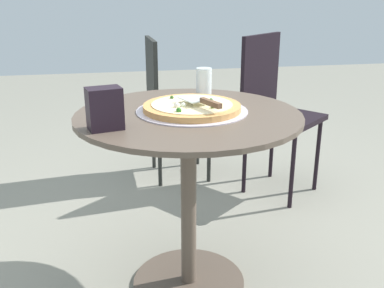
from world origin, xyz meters
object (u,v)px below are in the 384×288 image
drinking_cup (204,82)px  patio_chair_far (168,99)px  napkin_dispenser (105,109)px  patio_chair_near (273,103)px  patio_table (188,165)px  pizza_server (203,101)px  pizza_on_tray (192,108)px

drinking_cup → patio_chair_far: 0.91m
napkin_dispenser → patio_chair_near: size_ratio=0.15×
patio_table → pizza_server: size_ratio=3.83×
patio_chair_far → patio_chair_near: bearing=-117.7°
patio_chair_far → pizza_on_tray: bearing=176.9°
patio_table → drinking_cup: drinking_cup is taller
pizza_server → patio_chair_far: size_ratio=0.24×
napkin_dispenser → patio_chair_far: (1.27, -0.37, -0.29)m
pizza_on_tray → pizza_server: bearing=-153.2°
patio_chair_near → pizza_on_tray: bearing=142.3°
napkin_dispenser → patio_chair_near: bearing=32.8°
drinking_cup → patio_chair_far: bearing=2.4°
patio_table → drinking_cup: size_ratio=7.22×
patio_table → pizza_on_tray: 0.22m
drinking_cup → patio_chair_near: 0.82m
pizza_on_tray → patio_chair_far: size_ratio=0.46×
patio_chair_near → patio_chair_far: size_ratio=1.04×
drinking_cup → napkin_dispenser: size_ratio=0.85×
drinking_cup → patio_chair_near: (0.57, -0.53, -0.25)m
patio_chair_far → drinking_cup: bearing=-177.6°
drinking_cup → napkin_dispenser: (-0.41, 0.40, 0.01)m
pizza_on_tray → drinking_cup: 0.27m
pizza_on_tray → napkin_dispenser: (-0.16, 0.31, 0.05)m
pizza_server → patio_chair_near: patio_chair_near is taller
pizza_server → pizza_on_tray: bearing=26.8°
pizza_on_tray → pizza_server: pizza_server is taller
patio_table → patio_chair_near: size_ratio=0.90×
pizza_server → napkin_dispenser: napkin_dispenser is taller
napkin_dispenser → patio_chair_near: 1.38m
patio_table → patio_chair_near: 1.05m
pizza_on_tray → patio_chair_far: bearing=-3.1°
pizza_on_tray → pizza_server: size_ratio=1.90×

